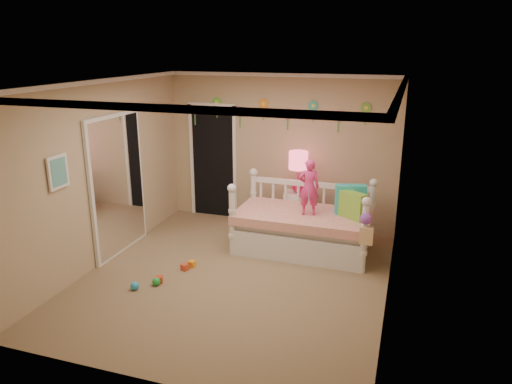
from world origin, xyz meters
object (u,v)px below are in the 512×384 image
(nightstand, at_px, (297,212))
(table_lamp, at_px, (298,165))
(child, at_px, (309,187))
(daybed, at_px, (303,216))

(nightstand, xyz_separation_m, table_lamp, (-0.00, 0.00, 0.81))
(child, distance_m, table_lamp, 0.87)
(nightstand, bearing_deg, child, -70.48)
(daybed, distance_m, child, 0.50)
(child, xyz_separation_m, table_lamp, (-0.35, 0.79, 0.12))
(nightstand, bearing_deg, table_lamp, 175.70)
(daybed, relative_size, child, 2.42)
(child, relative_size, nightstand, 1.21)
(daybed, height_order, nightstand, daybed)
(daybed, bearing_deg, table_lamp, 110.68)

